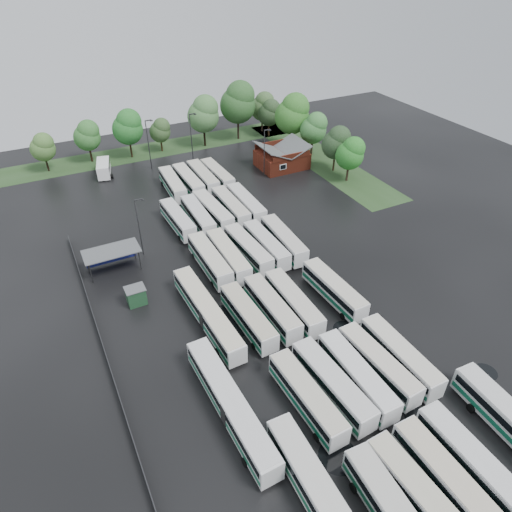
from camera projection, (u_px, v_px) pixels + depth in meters
name	position (u px, v px, depth m)	size (l,w,h in m)	color
ground	(284.00, 322.00, 60.18)	(160.00, 160.00, 0.00)	black
brick_building	(282.00, 159.00, 99.04)	(10.07, 8.60, 5.39)	maroon
wash_shed	(111.00, 253.00, 68.07)	(8.20, 4.20, 3.58)	#2D2D30
utility_hut	(136.00, 296.00, 62.56)	(2.70, 2.20, 2.62)	#183E22
grass_strip_north	(155.00, 150.00, 107.97)	(80.00, 10.00, 0.01)	#24401C
grass_strip_east	(320.00, 158.00, 103.85)	(10.00, 50.00, 0.01)	#24401C
west_fence	(100.00, 335.00, 57.42)	(0.10, 50.00, 1.20)	#2D2D30
bus_r0c1	(419.00, 496.00, 39.83)	(2.92, 11.75, 3.25)	silver
bus_r0c2	(448.00, 481.00, 40.86)	(2.59, 12.08, 3.36)	silver
bus_r0c3	(472.00, 463.00, 42.26)	(2.59, 12.13, 3.38)	silver
bus_r1c0	(307.00, 397.00, 48.33)	(2.82, 11.85, 3.28)	silver
bus_r1c1	(332.00, 384.00, 49.64)	(3.14, 12.25, 3.38)	silver
bus_r1c2	(356.00, 375.00, 50.61)	(2.75, 12.12, 3.36)	silver
bus_r1c3	(378.00, 364.00, 52.02)	(3.01, 11.78, 3.25)	silver
bus_r1c4	(400.00, 356.00, 53.05)	(2.57, 11.83, 3.29)	silver
bus_r2c0	(248.00, 317.00, 58.43)	(2.75, 11.73, 3.25)	silver
bus_r2c1	(272.00, 307.00, 59.85)	(2.57, 11.82, 3.29)	silver
bus_r2c2	(293.00, 302.00, 60.62)	(2.78, 12.09, 3.35)	silver
bus_r2c4	(334.00, 289.00, 62.86)	(2.90, 11.95, 3.31)	silver
bus_r3c0	(210.00, 260.00, 68.45)	(2.63, 12.18, 3.39)	silver
bus_r3c1	(228.00, 256.00, 69.31)	(2.80, 12.20, 3.38)	silver
bus_r3c2	(248.00, 249.00, 70.88)	(3.05, 11.99, 3.31)	silver
bus_r3c3	(266.00, 245.00, 71.87)	(2.55, 11.73, 3.26)	silver
bus_r3c4	(283.00, 240.00, 72.95)	(3.13, 12.18, 3.36)	silver
bus_r4c0	(178.00, 219.00, 78.32)	(2.79, 11.62, 3.21)	silver
bus_r4c1	(198.00, 216.00, 79.17)	(2.81, 11.86, 3.28)	silver
bus_r4c2	(213.00, 211.00, 80.51)	(3.13, 12.32, 3.40)	silver
bus_r4c3	(230.00, 207.00, 81.75)	(2.63, 12.04, 3.35)	silver
bus_r4c4	(246.00, 204.00, 82.62)	(2.83, 12.22, 3.39)	silver
bus_r5c1	(173.00, 184.00, 89.07)	(3.13, 12.00, 3.31)	silver
bus_r5c2	(188.00, 181.00, 90.28)	(2.58, 12.06, 3.36)	silver
bus_r5c3	(203.00, 177.00, 91.57)	(2.73, 12.18, 3.38)	silver
bus_r5c4	(217.00, 175.00, 92.61)	(2.78, 11.88, 3.29)	silver
artic_bus_west_a	(327.00, 509.00, 38.85)	(2.96, 18.12, 3.35)	silver
artic_bus_west_b	(207.00, 312.00, 59.04)	(3.07, 17.78, 3.29)	silver
artic_bus_west_c	(230.00, 404.00, 47.53)	(2.99, 17.90, 3.31)	silver
minibus	(104.00, 168.00, 95.81)	(3.88, 7.07, 2.92)	white
tree_north_0	(43.00, 147.00, 95.20)	(5.13, 5.13, 8.50)	black
tree_north_1	(87.00, 135.00, 98.93)	(5.73, 5.73, 9.49)	black
tree_north_2	(128.00, 127.00, 100.33)	(6.69, 6.69, 11.08)	black
tree_north_3	(161.00, 130.00, 104.41)	(4.77, 4.77, 7.90)	#342311
tree_north_4	(204.00, 114.00, 105.45)	(7.34, 7.34, 12.16)	black
tree_north_5	(239.00, 102.00, 108.57)	(8.50, 8.50, 14.08)	black
tree_north_6	(263.00, 106.00, 114.38)	(6.07, 6.07, 10.05)	#36291D
tree_east_0	(351.00, 153.00, 91.06)	(5.67, 5.67, 9.39)	#312018
tree_east_1	(337.00, 142.00, 94.90)	(5.95, 5.95, 9.85)	#2E2214
tree_east_2	(314.00, 128.00, 101.92)	(5.98, 5.98, 9.91)	#312619
tree_east_3	(293.00, 113.00, 103.87)	(7.86, 7.86, 13.02)	#302316
tree_east_4	(270.00, 112.00, 112.10)	(5.53, 5.53, 9.16)	#362313
lamp_post_ne	(265.00, 150.00, 93.12)	(1.53, 0.30, 9.96)	#2D2D30
lamp_post_nw	(139.00, 224.00, 69.68)	(1.51, 0.29, 9.77)	#2D2D30
lamp_post_back_w	(149.00, 141.00, 95.71)	(1.65, 0.32, 10.70)	#2D2D30
lamp_post_back_e	(192.00, 134.00, 99.16)	(1.64, 0.32, 10.65)	#2D2D30
puddle_0	(339.00, 456.00, 44.75)	(4.04, 4.04, 0.01)	black
puddle_1	(418.00, 418.00, 48.27)	(2.93, 2.93, 0.01)	black
puddle_2	(230.00, 321.00, 60.40)	(6.81, 6.81, 0.01)	black
puddle_3	(345.00, 329.00, 59.17)	(3.09, 3.09, 0.01)	black
puddle_4	(486.00, 372.00, 53.35)	(2.71, 2.71, 0.01)	black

